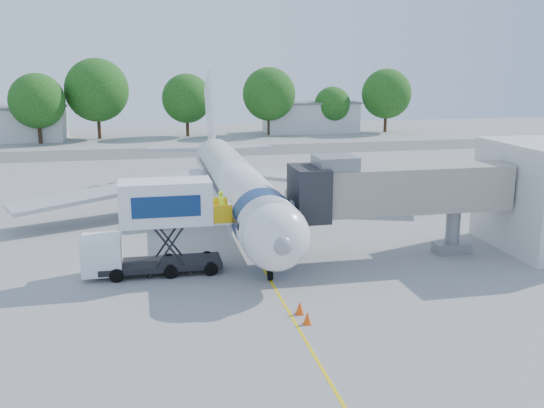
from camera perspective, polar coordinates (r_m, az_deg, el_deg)
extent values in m
plane|color=#9A9A97|center=(43.50, -2.71, -2.89)|extent=(160.00, 160.00, 0.00)
cube|color=yellow|center=(43.50, -2.71, -2.89)|extent=(0.15, 70.00, 0.01)
cube|color=#59595B|center=(84.40, -7.28, 4.90)|extent=(120.00, 10.00, 0.01)
cylinder|color=white|center=(45.67, -3.35, 1.75)|extent=(3.70, 28.00, 3.70)
sphere|color=white|center=(32.28, 0.35, -3.09)|extent=(3.70, 3.70, 3.70)
sphere|color=gray|center=(30.83, 0.96, -3.88)|extent=(1.10, 1.10, 1.10)
cone|color=white|center=(62.29, -5.69, 4.79)|extent=(3.70, 6.00, 3.70)
cube|color=white|center=(62.81, -5.88, 8.71)|extent=(0.35, 7.26, 8.29)
cube|color=#ADAFB2|center=(51.18, 6.08, 2.15)|extent=(16.17, 9.32, 1.42)
cube|color=#ADAFB2|center=(48.83, -14.47, 1.26)|extent=(16.17, 9.32, 1.42)
cylinder|color=#999BA0|center=(48.54, 2.84, 0.39)|extent=(2.10, 3.60, 2.10)
cylinder|color=#999BA0|center=(47.04, -10.24, -0.22)|extent=(2.10, 3.60, 2.10)
cube|color=black|center=(31.87, 0.47, -2.46)|extent=(2.60, 1.39, 0.81)
cylinder|color=navy|center=(35.11, -0.68, -1.74)|extent=(3.73, 2.00, 3.73)
cylinder|color=silver|center=(34.36, -0.18, -6.01)|extent=(0.16, 0.16, 1.50)
cylinder|color=black|center=(34.51, -0.18, -6.68)|extent=(0.25, 0.64, 0.64)
cylinder|color=black|center=(49.54, -0.86, -0.34)|extent=(0.35, 0.90, 0.90)
cylinder|color=black|center=(48.84, -6.86, -0.63)|extent=(0.35, 0.90, 0.90)
cube|color=#9C9685|center=(38.41, 12.31, 1.40)|extent=(13.60, 2.60, 2.80)
cube|color=black|center=(36.37, 3.49, 1.03)|extent=(2.00, 3.20, 3.20)
cube|color=slate|center=(36.49, 5.96, 3.90)|extent=(2.40, 2.40, 0.80)
cylinder|color=slate|center=(40.61, 16.63, -2.43)|extent=(0.90, 0.90, 3.00)
cube|color=slate|center=(40.92, 16.53, -3.98)|extent=(2.20, 1.20, 0.70)
cylinder|color=black|center=(40.51, 15.40, -4.08)|extent=(0.30, 0.70, 0.70)
cylinder|color=black|center=(41.35, 17.63, -3.88)|extent=(0.30, 0.70, 0.70)
cube|color=beige|center=(43.31, 23.82, 0.67)|extent=(5.00, 8.00, 7.00)
cube|color=black|center=(36.17, -10.40, -5.57)|extent=(7.00, 2.30, 0.35)
cube|color=white|center=(36.02, -15.72, -4.60)|extent=(2.20, 2.20, 2.10)
cube|color=black|center=(35.89, -15.76, -3.91)|extent=(1.90, 2.10, 0.70)
cube|color=white|center=(35.17, -9.99, 0.18)|extent=(5.20, 2.40, 2.50)
cube|color=navy|center=(33.98, -9.92, -0.28)|extent=(3.80, 0.04, 1.20)
cube|color=silver|center=(35.68, -4.86, -1.46)|extent=(1.10, 2.20, 0.10)
cube|color=#E8B20C|center=(34.53, -4.66, -1.01)|extent=(1.10, 0.06, 1.10)
cube|color=#E8B20C|center=(36.56, -5.08, -0.22)|extent=(1.10, 0.06, 1.10)
cylinder|color=black|center=(35.38, -5.78, -6.10)|extent=(0.80, 0.25, 0.80)
cylinder|color=black|center=(37.36, -6.12, -5.05)|extent=(0.80, 0.25, 0.80)
cylinder|color=black|center=(35.27, -14.42, -6.53)|extent=(0.80, 0.25, 0.80)
cylinder|color=black|center=(37.26, -14.29, -5.45)|extent=(0.80, 0.25, 0.80)
imported|color=#B2EF19|center=(35.47, -4.78, -0.07)|extent=(0.57, 0.70, 1.67)
cube|color=white|center=(26.42, 4.06, -12.39)|extent=(3.49, 2.11, 1.32)
cube|color=navy|center=(26.24, 4.08, -11.56)|extent=(2.08, 1.83, 0.33)
cylinder|color=black|center=(25.57, 1.85, -14.11)|extent=(0.69, 0.32, 0.66)
cylinder|color=black|center=(26.67, 0.80, -12.89)|extent=(0.69, 0.32, 0.66)
cylinder|color=black|center=(26.54, 7.32, -13.14)|extent=(0.69, 0.32, 0.66)
cylinder|color=black|center=(27.60, 6.08, -12.02)|extent=(0.69, 0.32, 0.66)
cone|color=#F64C0C|center=(30.12, 2.62, -9.72)|extent=(0.42, 0.42, 0.67)
cube|color=#F64C0C|center=(30.24, 2.62, -10.27)|extent=(0.38, 0.38, 0.04)
cone|color=#F64C0C|center=(29.06, 3.34, -10.66)|extent=(0.40, 0.40, 0.63)
cube|color=#F64C0C|center=(29.18, 3.33, -11.19)|extent=(0.36, 0.36, 0.04)
cube|color=beige|center=(103.97, -23.86, 6.83)|extent=(18.00, 8.00, 5.00)
cube|color=slate|center=(103.76, -23.99, 8.28)|extent=(18.40, 8.40, 0.30)
cube|color=beige|center=(107.57, 3.65, 8.10)|extent=(16.00, 7.00, 5.00)
cube|color=slate|center=(107.37, 3.67, 9.51)|extent=(16.40, 7.40, 0.30)
cylinder|color=#382314|center=(98.61, -21.02, 6.41)|extent=(0.56, 0.56, 3.71)
sphere|color=#114313|center=(98.24, -21.24, 9.04)|extent=(8.25, 8.25, 8.25)
cylinder|color=#382314|center=(101.56, -15.97, 7.17)|extent=(0.56, 0.56, 4.49)
sphere|color=#114313|center=(101.18, -16.17, 10.26)|extent=(9.98, 9.98, 9.98)
cylinder|color=#382314|center=(102.01, -7.96, 7.33)|extent=(0.56, 0.56, 3.62)
sphere|color=#114313|center=(101.66, -8.04, 9.81)|extent=(8.05, 8.05, 8.05)
cylinder|color=#382314|center=(102.90, -0.28, 7.61)|extent=(0.56, 0.56, 3.98)
sphere|color=#114313|center=(102.54, -0.29, 10.31)|extent=(8.84, 8.84, 8.84)
cylinder|color=#382314|center=(106.92, 5.66, 7.44)|extent=(0.56, 0.56, 2.81)
sphere|color=#114313|center=(106.64, 5.70, 9.28)|extent=(6.25, 6.25, 6.25)
cylinder|color=#382314|center=(109.19, 10.62, 7.68)|extent=(0.56, 0.56, 3.88)
sphere|color=#114313|center=(108.86, 10.72, 10.16)|extent=(8.61, 8.61, 8.61)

